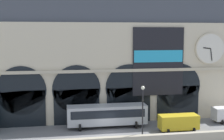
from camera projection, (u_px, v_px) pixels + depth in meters
ground_plane at (108, 134)px, 41.10m from camera, size 200.00×200.00×0.00m
station_building at (101, 61)px, 47.39m from camera, size 39.46×5.38×18.36m
bus_center at (107, 115)px, 43.70m from camera, size 11.00×3.25×3.10m
van_mideast at (178, 122)px, 42.02m from camera, size 5.20×2.48×2.20m
street_lamp_quayside at (143, 107)px, 37.01m from camera, size 0.44×0.44×6.90m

